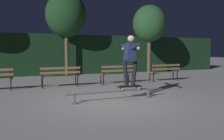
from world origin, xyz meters
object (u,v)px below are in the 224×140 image
object	(u,v)px
grind_rail	(114,92)
park_bench_left_center	(60,74)
skateboard	(130,87)
tree_behind_benches	(66,15)
skateboarder	(130,56)
tree_far_right	(149,24)
park_bench_rightmost	(165,70)
park_bench_right_center	(117,72)

from	to	relation	value
grind_rail	park_bench_left_center	distance (m)	3.32
skateboard	tree_behind_benches	distance (m)	8.17
skateboarder	tree_far_right	world-z (taller)	tree_far_right
grind_rail	tree_behind_benches	distance (m)	8.22
tree_far_right	skateboard	bearing A→B (deg)	-125.82
park_bench_rightmost	skateboard	bearing A→B (deg)	-138.23
grind_rail	skateboard	xyz separation A→B (m)	(0.53, 0.00, 0.14)
skateboarder	park_bench_right_center	size ratio (longest dim) A/B	0.97
tree_behind_benches	park_bench_right_center	bearing A→B (deg)	-72.01
skateboarder	tree_behind_benches	size ratio (longest dim) A/B	0.31
park_bench_left_center	tree_behind_benches	xyz separation A→B (m)	(1.14, 4.36, 3.09)
grind_rail	tree_far_right	size ratio (longest dim) A/B	0.66
skateboard	skateboarder	world-z (taller)	skateboarder
grind_rail	skateboarder	xyz separation A→B (m)	(0.53, -0.00, 1.08)
park_bench_left_center	skateboarder	bearing A→B (deg)	-62.94
skateboard	park_bench_right_center	world-z (taller)	park_bench_right_center
skateboarder	park_bench_left_center	size ratio (longest dim) A/B	0.97
park_bench_rightmost	tree_far_right	xyz separation A→B (m)	(0.99, 3.10, 2.66)
park_bench_rightmost	tree_behind_benches	bearing A→B (deg)	132.30
skateboard	park_bench_right_center	xyz separation A→B (m)	(0.95, 3.13, 0.15)
tree_behind_benches	skateboarder	bearing A→B (deg)	-86.46
grind_rail	tree_behind_benches	xyz separation A→B (m)	(0.07, 7.49, 3.38)
park_bench_right_center	tree_far_right	size ratio (longest dim) A/B	0.37
skateboard	skateboarder	distance (m)	0.94
skateboarder	park_bench_rightmost	distance (m)	4.76
tree_far_right	skateboarder	bearing A→B (deg)	-125.80
grind_rail	tree_behind_benches	world-z (taller)	tree_behind_benches
tree_behind_benches	grind_rail	bearing A→B (deg)	-90.53
grind_rail	park_bench_rightmost	distance (m)	5.11
park_bench_right_center	park_bench_left_center	bearing A→B (deg)	180.00
skateboard	park_bench_rightmost	xyz separation A→B (m)	(3.50, 3.13, 0.15)
skateboarder	park_bench_left_center	bearing A→B (deg)	117.06
park_bench_left_center	park_bench_right_center	distance (m)	2.55
skateboard	tree_far_right	distance (m)	8.18
tree_far_right	park_bench_rightmost	bearing A→B (deg)	-107.72
park_bench_left_center	park_bench_right_center	size ratio (longest dim) A/B	1.00
skateboard	park_bench_left_center	world-z (taller)	park_bench_left_center
park_bench_left_center	tree_behind_benches	bearing A→B (deg)	75.40
park_bench_left_center	park_bench_right_center	xyz separation A→B (m)	(2.55, 0.00, 0.00)
grind_rail	tree_behind_benches	size ratio (longest dim) A/B	0.58
grind_rail	skateboard	size ratio (longest dim) A/B	3.64
park_bench_rightmost	skateboarder	bearing A→B (deg)	-138.20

